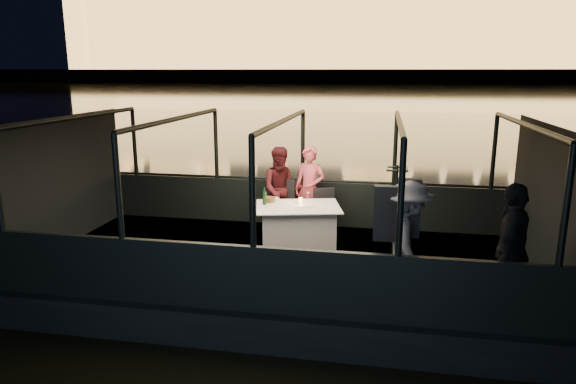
% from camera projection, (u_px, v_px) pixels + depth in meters
% --- Properties ---
extents(river_water, '(500.00, 500.00, 0.00)m').
position_uv_depth(river_water, '(376.00, 93.00, 85.26)').
color(river_water, black).
rests_on(river_water, ground).
extents(boat_hull, '(8.60, 4.40, 1.00)m').
position_uv_depth(boat_hull, '(284.00, 286.00, 8.74)').
color(boat_hull, black).
rests_on(boat_hull, river_water).
extents(boat_deck, '(8.00, 4.00, 0.04)m').
position_uv_depth(boat_deck, '(284.00, 259.00, 8.63)').
color(boat_deck, black).
rests_on(boat_deck, boat_hull).
extents(gunwale_port, '(8.00, 0.08, 0.90)m').
position_uv_depth(gunwale_port, '(302.00, 203.00, 10.43)').
color(gunwale_port, black).
rests_on(gunwale_port, boat_deck).
extents(gunwale_starboard, '(8.00, 0.08, 0.90)m').
position_uv_depth(gunwale_starboard, '(254.00, 279.00, 6.60)').
color(gunwale_starboard, black).
rests_on(gunwale_starboard, boat_deck).
extents(cabin_glass_port, '(8.00, 0.02, 1.40)m').
position_uv_depth(cabin_glass_port, '(303.00, 147.00, 10.17)').
color(cabin_glass_port, '#99B2B2').
rests_on(cabin_glass_port, gunwale_port).
extents(cabin_glass_starboard, '(8.00, 0.02, 1.40)m').
position_uv_depth(cabin_glass_starboard, '(252.00, 193.00, 6.34)').
color(cabin_glass_starboard, '#99B2B2').
rests_on(cabin_glass_starboard, gunwale_starboard).
extents(cabin_roof_glass, '(8.00, 4.00, 0.02)m').
position_uv_depth(cabin_roof_glass, '(283.00, 121.00, 8.09)').
color(cabin_roof_glass, '#99B2B2').
rests_on(cabin_roof_glass, boat_deck).
extents(end_wall_fore, '(0.02, 4.00, 2.30)m').
position_uv_depth(end_wall_fore, '(62.00, 182.00, 9.07)').
color(end_wall_fore, black).
rests_on(end_wall_fore, boat_deck).
extents(end_wall_aft, '(0.02, 4.00, 2.30)m').
position_uv_depth(end_wall_aft, '(547.00, 203.00, 7.64)').
color(end_wall_aft, black).
rests_on(end_wall_aft, boat_deck).
extents(canopy_ribs, '(8.00, 4.00, 2.30)m').
position_uv_depth(canopy_ribs, '(283.00, 192.00, 8.36)').
color(canopy_ribs, black).
rests_on(canopy_ribs, boat_deck).
extents(embankment, '(400.00, 140.00, 6.00)m').
position_uv_depth(embankment, '(382.00, 77.00, 209.37)').
color(embankment, '#423D33').
rests_on(embankment, ground).
extents(dining_table_central, '(1.66, 1.37, 0.77)m').
position_uv_depth(dining_table_central, '(298.00, 227.00, 9.05)').
color(dining_table_central, white).
rests_on(dining_table_central, boat_deck).
extents(chair_port_left, '(0.58, 0.58, 1.00)m').
position_uv_depth(chair_port_left, '(282.00, 209.00, 9.94)').
color(chair_port_left, black).
rests_on(chair_port_left, boat_deck).
extents(chair_port_right, '(0.54, 0.54, 0.88)m').
position_uv_depth(chair_port_right, '(322.00, 213.00, 9.72)').
color(chair_port_right, black).
rests_on(chair_port_right, boat_deck).
extents(coat_stand, '(0.57, 0.47, 1.89)m').
position_uv_depth(coat_stand, '(394.00, 239.00, 6.80)').
color(coat_stand, black).
rests_on(coat_stand, boat_deck).
extents(person_woman_coral, '(0.67, 0.52, 1.67)m').
position_uv_depth(person_woman_coral, '(310.00, 193.00, 9.96)').
color(person_woman_coral, '#D94F5E').
rests_on(person_woman_coral, boat_deck).
extents(person_man_maroon, '(0.93, 0.81, 1.66)m').
position_uv_depth(person_man_maroon, '(282.00, 193.00, 9.95)').
color(person_man_maroon, '#421216').
rests_on(person_man_maroon, boat_deck).
extents(passenger_stripe, '(0.78, 1.18, 1.71)m').
position_uv_depth(passenger_stripe, '(407.00, 242.00, 6.80)').
color(passenger_stripe, white).
rests_on(passenger_stripe, boat_deck).
extents(passenger_dark, '(0.81, 1.12, 1.76)m').
position_uv_depth(passenger_dark, '(511.00, 253.00, 6.40)').
color(passenger_dark, black).
rests_on(passenger_dark, boat_deck).
extents(wine_bottle, '(0.08, 0.08, 0.31)m').
position_uv_depth(wine_bottle, '(264.00, 196.00, 9.03)').
color(wine_bottle, '#143718').
rests_on(wine_bottle, dining_table_central).
extents(bread_basket, '(0.26, 0.26, 0.09)m').
position_uv_depth(bread_basket, '(269.00, 200.00, 9.25)').
color(bread_basket, brown).
rests_on(bread_basket, dining_table_central).
extents(amber_candle, '(0.08, 0.08, 0.09)m').
position_uv_depth(amber_candle, '(300.00, 200.00, 9.18)').
color(amber_candle, '#FFB43F').
rests_on(amber_candle, dining_table_central).
extents(plate_near, '(0.32, 0.32, 0.02)m').
position_uv_depth(plate_near, '(306.00, 206.00, 8.96)').
color(plate_near, silver).
rests_on(plate_near, dining_table_central).
extents(plate_far, '(0.34, 0.34, 0.02)m').
position_uv_depth(plate_far, '(272.00, 198.00, 9.46)').
color(plate_far, white).
rests_on(plate_far, dining_table_central).
extents(wine_glass_white, '(0.07, 0.07, 0.19)m').
position_uv_depth(wine_glass_white, '(265.00, 198.00, 9.10)').
color(wine_glass_white, white).
rests_on(wine_glass_white, dining_table_central).
extents(wine_glass_red, '(0.08, 0.08, 0.18)m').
position_uv_depth(wine_glass_red, '(308.00, 197.00, 9.24)').
color(wine_glass_red, silver).
rests_on(wine_glass_red, dining_table_central).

